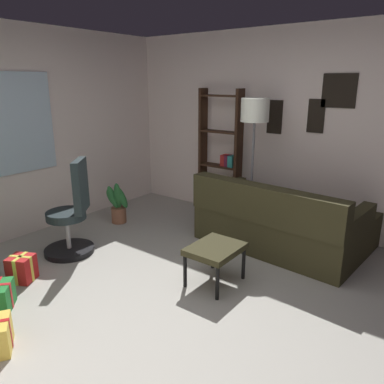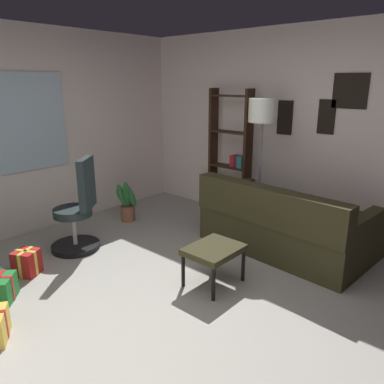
{
  "view_description": "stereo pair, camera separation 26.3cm",
  "coord_description": "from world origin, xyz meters",
  "px_view_note": "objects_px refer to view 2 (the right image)",
  "views": [
    {
      "loc": [
        -2.24,
        -1.82,
        1.91
      ],
      "look_at": [
        0.52,
        0.27,
        0.88
      ],
      "focal_mm": 34.98,
      "sensor_mm": 36.0,
      "label": 1
    },
    {
      "loc": [
        -2.08,
        -2.03,
        1.91
      ],
      "look_at": [
        0.52,
        0.27,
        0.88
      ],
      "focal_mm": 34.98,
      "sensor_mm": 36.0,
      "label": 2
    }
  ],
  "objects_px": {
    "potted_plant": "(127,202)",
    "gift_box_green": "(0,289)",
    "footstool": "(214,252)",
    "gift_box_red": "(27,262)",
    "floor_lamp": "(262,121)",
    "bookshelf": "(230,163)",
    "couch": "(298,226)",
    "office_chair": "(78,215)"
  },
  "relations": [
    {
      "from": "footstool",
      "to": "gift_box_red",
      "type": "xyz_separation_m",
      "value": [
        -1.12,
        1.55,
        -0.21
      ]
    },
    {
      "from": "office_chair",
      "to": "bookshelf",
      "type": "bearing_deg",
      "value": -16.61
    },
    {
      "from": "footstool",
      "to": "office_chair",
      "type": "relative_size",
      "value": 0.49
    },
    {
      "from": "office_chair",
      "to": "floor_lamp",
      "type": "relative_size",
      "value": 0.64
    },
    {
      "from": "couch",
      "to": "office_chair",
      "type": "relative_size",
      "value": 1.79
    },
    {
      "from": "gift_box_red",
      "to": "floor_lamp",
      "type": "relative_size",
      "value": 0.17
    },
    {
      "from": "footstool",
      "to": "office_chair",
      "type": "bearing_deg",
      "value": 104.06
    },
    {
      "from": "gift_box_green",
      "to": "floor_lamp",
      "type": "relative_size",
      "value": 0.21
    },
    {
      "from": "floor_lamp",
      "to": "potted_plant",
      "type": "bearing_deg",
      "value": 116.28
    },
    {
      "from": "gift_box_green",
      "to": "footstool",
      "type": "bearing_deg",
      "value": -39.53
    },
    {
      "from": "potted_plant",
      "to": "gift_box_green",
      "type": "bearing_deg",
      "value": -159.96
    },
    {
      "from": "bookshelf",
      "to": "gift_box_green",
      "type": "bearing_deg",
      "value": 176.31
    },
    {
      "from": "office_chair",
      "to": "floor_lamp",
      "type": "distance_m",
      "value": 2.43
    },
    {
      "from": "gift_box_green",
      "to": "office_chair",
      "type": "distance_m",
      "value": 1.21
    },
    {
      "from": "bookshelf",
      "to": "couch",
      "type": "bearing_deg",
      "value": -106.96
    },
    {
      "from": "potted_plant",
      "to": "footstool",
      "type": "bearing_deg",
      "value": -105.44
    },
    {
      "from": "couch",
      "to": "footstool",
      "type": "height_order",
      "value": "couch"
    },
    {
      "from": "footstool",
      "to": "gift_box_red",
      "type": "relative_size",
      "value": 1.8
    },
    {
      "from": "floor_lamp",
      "to": "couch",
      "type": "bearing_deg",
      "value": -97.25
    },
    {
      "from": "potted_plant",
      "to": "couch",
      "type": "bearing_deg",
      "value": -71.9
    },
    {
      "from": "couch",
      "to": "footstool",
      "type": "bearing_deg",
      "value": 169.31
    },
    {
      "from": "gift_box_green",
      "to": "floor_lamp",
      "type": "distance_m",
      "value": 3.29
    },
    {
      "from": "couch",
      "to": "gift_box_green",
      "type": "height_order",
      "value": "couch"
    },
    {
      "from": "couch",
      "to": "bookshelf",
      "type": "height_order",
      "value": "bookshelf"
    },
    {
      "from": "floor_lamp",
      "to": "potted_plant",
      "type": "distance_m",
      "value": 2.17
    },
    {
      "from": "footstool",
      "to": "gift_box_green",
      "type": "bearing_deg",
      "value": 140.47
    },
    {
      "from": "gift_box_green",
      "to": "floor_lamp",
      "type": "height_order",
      "value": "floor_lamp"
    },
    {
      "from": "couch",
      "to": "gift_box_green",
      "type": "relative_size",
      "value": 5.48
    },
    {
      "from": "footstool",
      "to": "bookshelf",
      "type": "relative_size",
      "value": 0.29
    },
    {
      "from": "gift_box_green",
      "to": "potted_plant",
      "type": "bearing_deg",
      "value": 20.04
    },
    {
      "from": "footstool",
      "to": "gift_box_green",
      "type": "xyz_separation_m",
      "value": [
        -1.51,
        1.25,
        -0.22
      ]
    },
    {
      "from": "gift_box_green",
      "to": "bookshelf",
      "type": "bearing_deg",
      "value": -3.69
    },
    {
      "from": "gift_box_green",
      "to": "gift_box_red",
      "type": "bearing_deg",
      "value": 37.54
    },
    {
      "from": "gift_box_red",
      "to": "footstool",
      "type": "bearing_deg",
      "value": -54.06
    },
    {
      "from": "footstool",
      "to": "floor_lamp",
      "type": "xyz_separation_m",
      "value": [
        1.36,
        0.36,
        1.11
      ]
    },
    {
      "from": "bookshelf",
      "to": "floor_lamp",
      "type": "bearing_deg",
      "value": -114.82
    },
    {
      "from": "office_chair",
      "to": "floor_lamp",
      "type": "bearing_deg",
      "value": -36.27
    },
    {
      "from": "office_chair",
      "to": "potted_plant",
      "type": "height_order",
      "value": "office_chair"
    },
    {
      "from": "floor_lamp",
      "to": "footstool",
      "type": "bearing_deg",
      "value": -165.19
    },
    {
      "from": "bookshelf",
      "to": "floor_lamp",
      "type": "relative_size",
      "value": 1.06
    },
    {
      "from": "floor_lamp",
      "to": "office_chair",
      "type": "bearing_deg",
      "value": 143.73
    },
    {
      "from": "gift_box_green",
      "to": "couch",
      "type": "bearing_deg",
      "value": -28.05
    }
  ]
}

